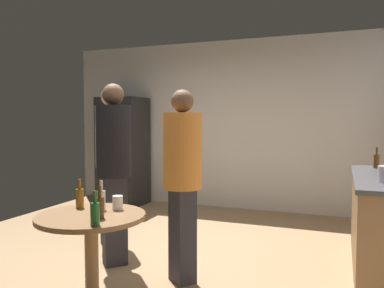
{
  "coord_description": "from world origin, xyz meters",
  "views": [
    {
      "loc": [
        1.86,
        -3.47,
        1.43
      ],
      "look_at": [
        0.33,
        0.48,
        1.17
      ],
      "focal_mm": 36.43,
      "sensor_mm": 36.0,
      "label": 1
    }
  ],
  "objects": [
    {
      "name": "beer_bottle_green",
      "position": [
        0.35,
        -1.34,
        0.82
      ],
      "size": [
        0.06,
        0.06,
        0.23
      ],
      "color": "#26662D",
      "rests_on": "foreground_table"
    },
    {
      "name": "foreground_table",
      "position": [
        0.14,
        -1.1,
        0.63
      ],
      "size": [
        0.8,
        0.8,
        0.73
      ],
      "color": "olive",
      "rests_on": "ground_plane"
    },
    {
      "name": "refrigerator",
      "position": [
        -1.58,
        2.2,
        0.9
      ],
      "size": [
        0.7,
        0.68,
        1.8
      ],
      "color": "black",
      "rests_on": "ground_plane"
    },
    {
      "name": "beer_bottle_brown",
      "position": [
        0.27,
        -1.17,
        0.82
      ],
      "size": [
        0.06,
        0.06,
        0.23
      ],
      "color": "#593314",
      "rests_on": "foreground_table"
    },
    {
      "name": "beer_bottle_on_counter",
      "position": [
        2.21,
        1.23,
        0.98
      ],
      "size": [
        0.06,
        0.06,
        0.23
      ],
      "color": "#593314",
      "rests_on": "kitchen_counter"
    },
    {
      "name": "person_in_black_shirt",
      "position": [
        -0.22,
        -0.22,
        1.05
      ],
      "size": [
        0.48,
        0.48,
        1.78
      ],
      "rotation": [
        0.0,
        0.0,
        -0.78
      ],
      "color": "#2D2D38",
      "rests_on": "ground_plane"
    },
    {
      "name": "plastic_cup_white",
      "position": [
        0.25,
        -0.91,
        0.79
      ],
      "size": [
        0.08,
        0.08,
        0.11
      ],
      "primitive_type": "cylinder",
      "color": "white",
      "rests_on": "foreground_table"
    },
    {
      "name": "beer_bottle_clear",
      "position": [
        0.14,
        -0.96,
        0.82
      ],
      "size": [
        0.06,
        0.06,
        0.23
      ],
      "color": "silver",
      "rests_on": "foreground_table"
    },
    {
      "name": "ground_plane",
      "position": [
        0.0,
        0.0,
        -0.05
      ],
      "size": [
        5.2,
        5.2,
        0.1
      ],
      "primitive_type": "cube",
      "color": "#9E7C56"
    },
    {
      "name": "person_in_white_shirt",
      "position": [
        -0.6,
        0.32,
        1.06
      ],
      "size": [
        0.48,
        0.48,
        1.8
      ],
      "rotation": [
        0.0,
        0.0,
        -0.71
      ],
      "color": "#2D2D38",
      "rests_on": "ground_plane"
    },
    {
      "name": "person_in_orange_shirt",
      "position": [
        0.57,
        -0.36,
        0.99
      ],
      "size": [
        0.48,
        0.48,
        1.69
      ],
      "rotation": [
        0.0,
        0.0,
        -2.25
      ],
      "color": "#2D2D38",
      "rests_on": "ground_plane"
    },
    {
      "name": "beer_bottle_amber",
      "position": [
        -0.07,
        -0.95,
        0.82
      ],
      "size": [
        0.06,
        0.06,
        0.23
      ],
      "color": "#8C5919",
      "rests_on": "foreground_table"
    },
    {
      "name": "wall_back",
      "position": [
        0.0,
        2.63,
        1.35
      ],
      "size": [
        5.32,
        0.06,
        2.7
      ],
      "primitive_type": "cube",
      "color": "silver",
      "rests_on": "ground_plane"
    }
  ]
}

